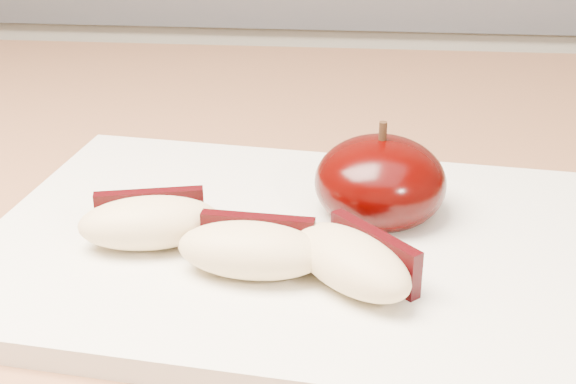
{
  "coord_description": "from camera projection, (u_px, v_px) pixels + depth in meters",
  "views": [
    {
      "loc": [
        -0.03,
        0.04,
        1.11
      ],
      "look_at": [
        -0.06,
        0.41,
        0.94
      ],
      "focal_mm": 50.0,
      "sensor_mm": 36.0,
      "label": 1
    }
  ],
  "objects": [
    {
      "name": "back_cabinet",
      "position": [
        370.0,
        244.0,
        1.31
      ],
      "size": [
        2.4,
        0.62,
        0.94
      ],
      "color": "silver",
      "rests_on": "ground"
    },
    {
      "name": "cutting_board",
      "position": [
        288.0,
        246.0,
        0.42
      ],
      "size": [
        0.34,
        0.26,
        0.01
      ],
      "primitive_type": "cube",
      "rotation": [
        0.0,
        0.0,
        -0.11
      ],
      "color": "silver",
      "rests_on": "island_counter"
    },
    {
      "name": "apple_half",
      "position": [
        380.0,
        182.0,
        0.43
      ],
      "size": [
        0.08,
        0.08,
        0.06
      ],
      "rotation": [
        0.0,
        0.0,
        0.15
      ],
      "color": "black",
      "rests_on": "cutting_board"
    },
    {
      "name": "apple_wedge_a",
      "position": [
        150.0,
        221.0,
        0.4
      ],
      "size": [
        0.08,
        0.05,
        0.03
      ],
      "rotation": [
        0.0,
        0.0,
        0.23
      ],
      "color": "#D8BB89",
      "rests_on": "cutting_board"
    },
    {
      "name": "apple_wedge_b",
      "position": [
        252.0,
        249.0,
        0.38
      ],
      "size": [
        0.07,
        0.04,
        0.03
      ],
      "rotation": [
        0.0,
        0.0,
        -0.08
      ],
      "color": "#D8BB89",
      "rests_on": "cutting_board"
    },
    {
      "name": "apple_wedge_c",
      "position": [
        353.0,
        260.0,
        0.37
      ],
      "size": [
        0.07,
        0.07,
        0.03
      ],
      "rotation": [
        0.0,
        0.0,
        -0.82
      ],
      "color": "#D8BB89",
      "rests_on": "cutting_board"
    }
  ]
}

